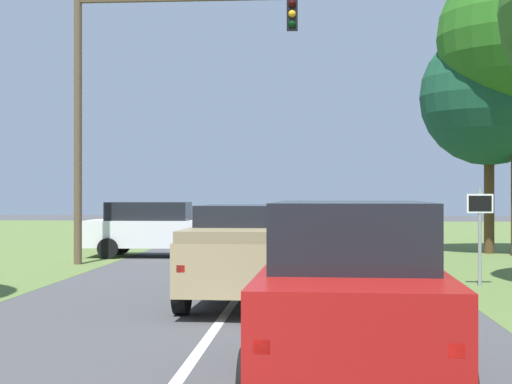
{
  "coord_description": "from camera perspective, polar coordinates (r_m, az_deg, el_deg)",
  "views": [
    {
      "loc": [
        1.54,
        -3.5,
        2.16
      ],
      "look_at": [
        -0.01,
        17.9,
        2.18
      ],
      "focal_mm": 54.74,
      "sensor_mm": 36.0,
      "label": 1
    }
  ],
  "objects": [
    {
      "name": "ground_plane",
      "position": [
        14.24,
        -2.14,
        -8.76
      ],
      "size": [
        120.0,
        120.0,
        0.0
      ],
      "primitive_type": "plane",
      "color": "#424244"
    },
    {
      "name": "red_suv_near",
      "position": [
        8.72,
        6.95,
        -7.24
      ],
      "size": [
        2.2,
        4.69,
        2.05
      ],
      "color": "#9E1411",
      "rests_on": "ground_plane"
    },
    {
      "name": "pickup_truck_lead",
      "position": [
        15.2,
        -0.66,
        -4.45
      ],
      "size": [
        2.35,
        5.25,
        1.92
      ],
      "color": "tan",
      "rests_on": "ground_plane"
    },
    {
      "name": "traffic_light",
      "position": [
        23.81,
        -8.81,
        8.2
      ],
      "size": [
        7.28,
        0.4,
        8.55
      ],
      "color": "brown",
      "rests_on": "ground_plane"
    },
    {
      "name": "keep_moving_sign",
      "position": [
        18.64,
        16.04,
        -2.22
      ],
      "size": [
        0.6,
        0.09,
        2.26
      ],
      "color": "gray",
      "rests_on": "ground_plane"
    },
    {
      "name": "oak_tree_right",
      "position": [
        29.06,
        16.67,
        6.67
      ],
      "size": [
        4.89,
        4.89,
        8.02
      ],
      "color": "#4C351E",
      "rests_on": "ground_plane"
    },
    {
      "name": "crossing_suv_far",
      "position": [
        26.51,
        -7.47,
        -2.64
      ],
      "size": [
        4.55,
        2.24,
        1.84
      ],
      "color": "silver",
      "rests_on": "ground_plane"
    }
  ]
}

